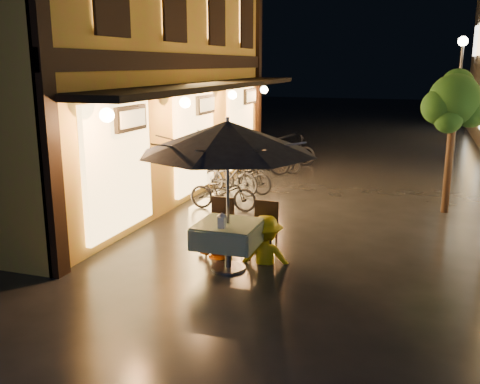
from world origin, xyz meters
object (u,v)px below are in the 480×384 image
(table_lantern, at_px, (222,219))
(person_orange, at_px, (216,216))
(cafe_table, at_px, (228,234))
(patio_umbrella, at_px, (227,137))
(person_yellow, at_px, (266,217))
(bicycle_0, at_px, (223,192))

(table_lantern, height_order, person_orange, person_orange)
(cafe_table, height_order, patio_umbrella, patio_umbrella)
(table_lantern, bearing_deg, cafe_table, 90.00)
(person_yellow, bearing_deg, bicycle_0, -68.02)
(table_lantern, relative_size, person_orange, 0.18)
(table_lantern, distance_m, person_yellow, 0.94)
(patio_umbrella, xyz_separation_m, table_lantern, (-0.00, -0.27, -1.23))
(cafe_table, relative_size, patio_umbrella, 0.35)
(cafe_table, height_order, person_orange, person_orange)
(person_orange, distance_m, person_yellow, 0.90)
(cafe_table, bearing_deg, person_yellow, 47.68)
(patio_umbrella, bearing_deg, person_yellow, 47.68)
(bicycle_0, bearing_deg, person_yellow, -147.57)
(table_lantern, xyz_separation_m, person_orange, (-0.41, 0.82, -0.21))
(cafe_table, distance_m, patio_umbrella, 1.56)
(cafe_table, relative_size, person_orange, 0.70)
(person_yellow, height_order, bicycle_0, person_yellow)
(person_yellow, relative_size, bicycle_0, 0.98)
(table_lantern, height_order, person_yellow, person_yellow)
(person_yellow, bearing_deg, table_lantern, 48.35)
(person_orange, bearing_deg, bicycle_0, -85.48)
(cafe_table, bearing_deg, person_orange, 126.98)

